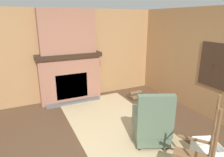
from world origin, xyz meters
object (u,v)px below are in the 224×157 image
at_px(laundry_basket, 207,153).
at_px(oil_lamp_vase, 44,51).
at_px(armchair, 152,125).
at_px(storage_case, 86,49).
at_px(decorative_plate_on_mantel, 69,48).
at_px(firewood_stack, 135,95).

xyz_separation_m(laundry_basket, oil_lamp_vase, (-3.35, -1.87, 1.22)).
bearing_deg(armchair, storage_case, 29.92).
distance_m(oil_lamp_vase, decorative_plate_on_mantel, 0.65).
relative_size(armchair, storage_case, 4.14).
bearing_deg(storage_case, decorative_plate_on_mantel, -92.71).
distance_m(armchair, oil_lamp_vase, 3.10).
relative_size(oil_lamp_vase, decorative_plate_on_mantel, 0.96).
distance_m(armchair, decorative_plate_on_mantel, 2.90).
relative_size(firewood_stack, storage_case, 1.52).
height_order(oil_lamp_vase, decorative_plate_on_mantel, decorative_plate_on_mantel).
relative_size(laundry_basket, decorative_plate_on_mantel, 1.97).
xyz_separation_m(laundry_basket, storage_case, (-3.35, -0.80, 1.20)).
xyz_separation_m(firewood_stack, storage_case, (-0.66, -1.19, 1.28)).
bearing_deg(storage_case, armchair, 6.81).
bearing_deg(firewood_stack, storage_case, -119.11).
bearing_deg(decorative_plate_on_mantel, laundry_basket, 19.92).
distance_m(storage_case, decorative_plate_on_mantel, 0.43).
bearing_deg(storage_case, oil_lamp_vase, -90.01).
distance_m(firewood_stack, oil_lamp_vase, 2.69).
xyz_separation_m(armchair, oil_lamp_vase, (-2.58, -1.38, 1.01)).
distance_m(armchair, firewood_stack, 2.13).
xyz_separation_m(armchair, firewood_stack, (-1.92, 0.88, -0.29)).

